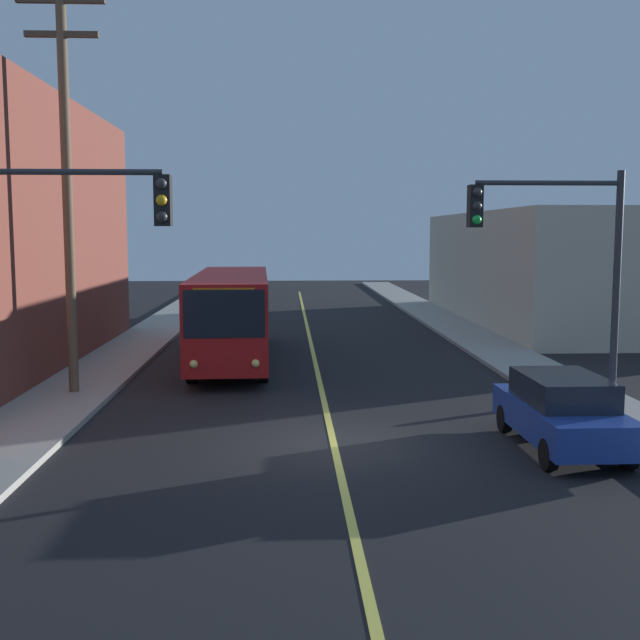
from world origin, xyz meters
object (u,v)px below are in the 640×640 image
(city_bus, at_px, (232,312))
(traffic_signal_left_corner, at_px, (64,251))
(fire_hydrant, at_px, (572,381))
(utility_pole_near, at_px, (66,171))
(parked_car_blue, at_px, (562,411))
(traffic_signal_right_corner, at_px, (555,248))

(city_bus, height_order, traffic_signal_left_corner, traffic_signal_left_corner)
(city_bus, relative_size, fire_hydrant, 14.55)
(utility_pole_near, xyz_separation_m, fire_hydrant, (13.99, -1.39, -5.80))
(utility_pole_near, distance_m, fire_hydrant, 15.21)
(parked_car_blue, bearing_deg, utility_pole_near, 153.58)
(parked_car_blue, distance_m, fire_hydrant, 5.00)
(parked_car_blue, relative_size, traffic_signal_right_corner, 0.74)
(parked_car_blue, height_order, fire_hydrant, parked_car_blue)
(city_bus, distance_m, traffic_signal_right_corner, 13.25)
(parked_car_blue, bearing_deg, fire_hydrant, 67.12)
(traffic_signal_left_corner, xyz_separation_m, traffic_signal_right_corner, (10.82, 2.84, 0.00))
(city_bus, bearing_deg, utility_pole_near, -123.99)
(utility_pole_near, bearing_deg, city_bus, 56.01)
(parked_car_blue, relative_size, utility_pole_near, 0.39)
(city_bus, bearing_deg, fire_hydrant, -37.16)
(utility_pole_near, bearing_deg, traffic_signal_right_corner, -16.88)
(parked_car_blue, bearing_deg, traffic_signal_right_corner, 77.04)
(parked_car_blue, height_order, traffic_signal_right_corner, traffic_signal_right_corner)
(parked_car_blue, distance_m, traffic_signal_right_corner, 4.12)
(parked_car_blue, bearing_deg, city_bus, 123.31)
(city_bus, height_order, traffic_signal_right_corner, traffic_signal_right_corner)
(traffic_signal_left_corner, bearing_deg, traffic_signal_right_corner, 14.72)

